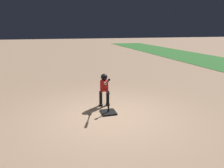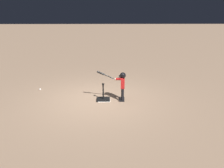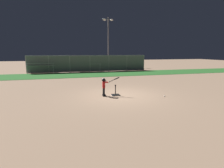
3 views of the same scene
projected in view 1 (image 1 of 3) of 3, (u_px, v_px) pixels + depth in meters
ground_plane at (110, 116)px, 6.12m from camera, size 90.00×90.00×0.00m
home_plate at (108, 112)px, 6.38m from camera, size 0.46×0.46×0.02m
batting_tee at (108, 111)px, 6.34m from camera, size 0.47×0.43×0.62m
batter_child at (104, 86)px, 6.81m from camera, size 1.01×0.33×1.08m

